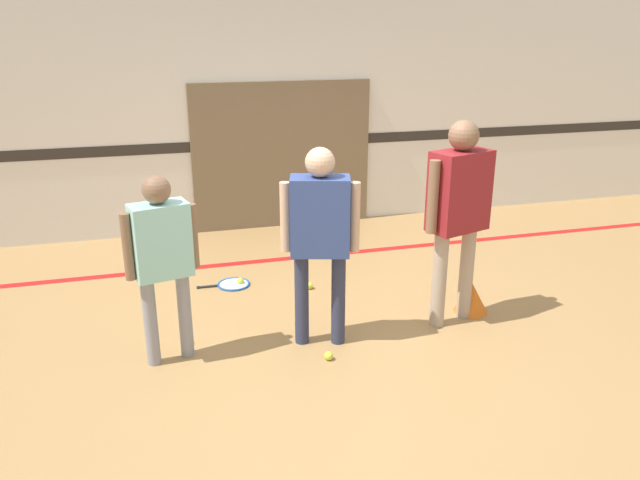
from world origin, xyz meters
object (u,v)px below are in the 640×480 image
(person_instructor, at_px, (320,226))
(tennis_ball_stray_left, at_px, (187,340))
(person_student_left, at_px, (162,250))
(racket_spare_on_floor, at_px, (232,284))
(person_student_right, at_px, (459,202))
(tennis_ball_by_spare_racket, at_px, (240,281))
(tennis_ball_near_instructor, at_px, (329,356))
(training_cone, at_px, (471,298))
(tennis_ball_stray_right, at_px, (309,286))

(person_instructor, height_order, tennis_ball_stray_left, person_instructor)
(person_student_left, xyz_separation_m, racket_spare_on_floor, (0.63, 1.26, -0.86))
(person_student_right, xyz_separation_m, tennis_ball_by_spare_racket, (-1.60, 1.23, -1.01))
(tennis_ball_near_instructor, bearing_deg, training_cone, 18.00)
(racket_spare_on_floor, distance_m, tennis_ball_stray_right, 0.75)
(person_instructor, relative_size, tennis_ball_stray_left, 23.53)
(tennis_ball_stray_right, bearing_deg, tennis_ball_by_spare_racket, 155.37)
(tennis_ball_stray_right, bearing_deg, training_cone, -34.22)
(person_student_left, distance_m, racket_spare_on_floor, 1.65)
(person_student_left, height_order, tennis_ball_stray_left, person_student_left)
(training_cone, bearing_deg, tennis_ball_stray_right, 145.78)
(person_instructor, distance_m, tennis_ball_by_spare_racket, 1.66)
(racket_spare_on_floor, height_order, tennis_ball_stray_right, tennis_ball_stray_right)
(person_instructor, xyz_separation_m, person_student_right, (1.16, 0.07, 0.08))
(person_student_right, xyz_separation_m, training_cone, (0.25, 0.10, -0.91))
(person_instructor, bearing_deg, tennis_ball_by_spare_racket, 124.15)
(person_student_left, distance_m, tennis_ball_by_spare_racket, 1.67)
(person_student_right, relative_size, training_cone, 5.78)
(tennis_ball_by_spare_racket, bearing_deg, tennis_ball_stray_right, -24.63)
(person_student_left, height_order, tennis_ball_by_spare_racket, person_student_left)
(tennis_ball_stray_left, bearing_deg, training_cone, -1.42)
(person_instructor, relative_size, training_cone, 5.32)
(person_student_right, xyz_separation_m, tennis_ball_stray_right, (-0.99, 0.94, -1.01))
(person_student_right, relative_size, tennis_ball_stray_left, 25.58)
(racket_spare_on_floor, xyz_separation_m, tennis_ball_stray_left, (-0.50, -1.06, 0.02))
(tennis_ball_stray_left, bearing_deg, tennis_ball_near_instructor, -27.50)
(person_student_right, distance_m, training_cone, 0.95)
(tennis_ball_stray_left, bearing_deg, person_student_left, -123.47)
(racket_spare_on_floor, distance_m, tennis_ball_stray_left, 1.17)
(person_student_right, distance_m, tennis_ball_stray_right, 1.70)
(person_student_right, relative_size, tennis_ball_by_spare_racket, 25.58)
(person_student_right, bearing_deg, person_student_left, -16.66)
(person_student_left, bearing_deg, person_instructor, -16.26)
(racket_spare_on_floor, bearing_deg, person_student_left, 64.97)
(racket_spare_on_floor, bearing_deg, tennis_ball_stray_right, 159.54)
(tennis_ball_by_spare_racket, relative_size, tennis_ball_stray_left, 1.00)
(person_student_left, bearing_deg, tennis_ball_by_spare_racket, 46.44)
(person_student_left, bearing_deg, tennis_ball_stray_right, 22.20)
(person_instructor, height_order, person_student_left, person_instructor)
(racket_spare_on_floor, height_order, tennis_ball_by_spare_racket, tennis_ball_by_spare_racket)
(person_student_left, xyz_separation_m, training_cone, (2.56, 0.14, -0.74))
(tennis_ball_stray_left, bearing_deg, tennis_ball_stray_right, 33.22)
(person_student_left, bearing_deg, tennis_ball_stray_left, 42.25)
(person_student_left, relative_size, tennis_ball_near_instructor, 21.36)
(tennis_ball_near_instructor, relative_size, tennis_ball_by_spare_racket, 1.00)
(tennis_ball_stray_left, relative_size, training_cone, 0.23)
(person_instructor, relative_size, person_student_right, 0.92)
(person_student_left, xyz_separation_m, tennis_ball_by_spare_racket, (0.71, 1.26, -0.84))
(racket_spare_on_floor, height_order, tennis_ball_near_instructor, tennis_ball_near_instructor)
(person_student_right, relative_size, racket_spare_on_floor, 3.29)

